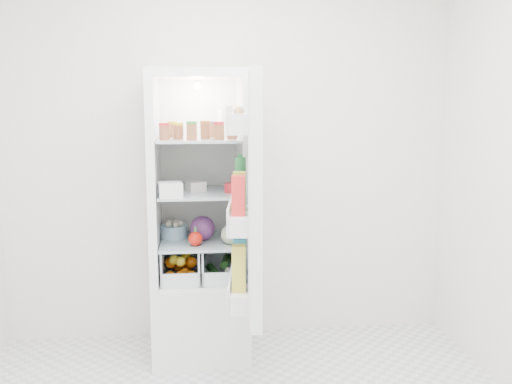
{
  "coord_description": "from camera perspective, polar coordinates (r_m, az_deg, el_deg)",
  "views": [
    {
      "loc": [
        -0.22,
        -2.33,
        1.61
      ],
      "look_at": [
        0.13,
        0.95,
        1.09
      ],
      "focal_mm": 40.0,
      "sensor_mm": 36.0,
      "label": 1
    }
  ],
  "objects": [
    {
      "name": "room_walls",
      "position": [
        2.34,
        -0.68,
        8.59
      ],
      "size": [
        3.02,
        3.02,
        2.61
      ],
      "color": "silver",
      "rests_on": "ground"
    },
    {
      "name": "salad_bag",
      "position": [
        3.49,
        -2.55,
        -4.26
      ],
      "size": [
        0.12,
        0.12,
        0.12
      ],
      "primitive_type": "sphere",
      "color": "#A7BD8E",
      "rests_on": "shelf_low"
    },
    {
      "name": "veg_pile",
      "position": [
        3.67,
        -3.55,
        -7.57
      ],
      "size": [
        0.16,
        0.3,
        0.1
      ],
      "color": "#174718",
      "rests_on": "refrigerator"
    },
    {
      "name": "squeeze_bottle",
      "position": [
        3.67,
        -3.42,
        6.88
      ],
      "size": [
        0.06,
        0.06,
        0.17
      ],
      "primitive_type": "cylinder",
      "rotation": [
        0.0,
        0.0,
        -0.25
      ],
      "color": "white",
      "rests_on": "shelf_top"
    },
    {
      "name": "foil_tray",
      "position": [
        3.65,
        -7.71,
        0.57
      ],
      "size": [
        0.18,
        0.15,
        0.04
      ],
      "primitive_type": "cube",
      "rotation": [
        0.0,
        0.0,
        -0.19
      ],
      "color": "#B6B6BA",
      "rests_on": "shelf_mid"
    },
    {
      "name": "crisper_left",
      "position": [
        3.65,
        -7.5,
        -6.92
      ],
      "size": [
        0.23,
        0.46,
        0.22
      ],
      "primitive_type": null,
      "color": "silver",
      "rests_on": "refrigerator"
    },
    {
      "name": "condiment_jars",
      "position": [
        3.46,
        -5.93,
        6.01
      ],
      "size": [
        0.46,
        0.34,
        0.08
      ],
      "color": "#B21919",
      "rests_on": "shelf_top"
    },
    {
      "name": "shelf_top",
      "position": [
        3.52,
        -5.76,
        5.25
      ],
      "size": [
        0.49,
        0.53,
        0.02
      ],
      "primitive_type": "cube",
      "color": "#A2B5BE",
      "rests_on": "refrigerator"
    },
    {
      "name": "tub_cream",
      "position": [
        3.56,
        -6.06,
        0.56
      ],
      "size": [
        0.14,
        0.14,
        0.06
      ],
      "primitive_type": "cube",
      "rotation": [
        0.0,
        0.0,
        0.39
      ],
      "color": "beige",
      "rests_on": "shelf_mid"
    },
    {
      "name": "shelf_low",
      "position": [
        3.62,
        -5.6,
        -4.91
      ],
      "size": [
        0.49,
        0.53,
        0.01
      ],
      "primitive_type": "cube",
      "color": "#A2B5BE",
      "rests_on": "refrigerator"
    },
    {
      "name": "fridge_door",
      "position": [
        3.0,
        -0.48,
        -0.89
      ],
      "size": [
        0.23,
        0.6,
        1.3
      ],
      "rotation": [
        0.0,
        0.0,
        1.46
      ],
      "color": "white",
      "rests_on": "refrigerator"
    },
    {
      "name": "refrigerator",
      "position": [
        3.7,
        -5.59,
        -5.81
      ],
      "size": [
        0.6,
        0.6,
        1.8
      ],
      "color": "white",
      "rests_on": "ground"
    },
    {
      "name": "tub_white",
      "position": [
        3.36,
        -8.56,
        0.23
      ],
      "size": [
        0.15,
        0.15,
        0.09
      ],
      "primitive_type": "cube",
      "rotation": [
        0.0,
        0.0,
        0.12
      ],
      "color": "white",
      "rests_on": "shelf_mid"
    },
    {
      "name": "shelf_mid",
      "position": [
        3.56,
        -5.67,
        -0.06
      ],
      "size": [
        0.49,
        0.53,
        0.02
      ],
      "primitive_type": "cube",
      "color": "#A2B5BE",
      "rests_on": "refrigerator"
    },
    {
      "name": "bell_pepper",
      "position": [
        3.47,
        -6.07,
        -4.68
      ],
      "size": [
        0.09,
        0.09,
        0.09
      ],
      "primitive_type": "sphere",
      "color": "red",
      "rests_on": "shelf_low"
    },
    {
      "name": "citrus_pile",
      "position": [
        3.64,
        -7.47,
        -7.46
      ],
      "size": [
        0.2,
        0.31,
        0.16
      ],
      "color": "orange",
      "rests_on": "refrigerator"
    },
    {
      "name": "mushroom_bowl",
      "position": [
        3.69,
        -8.19,
        -3.94
      ],
      "size": [
        0.22,
        0.22,
        0.08
      ],
      "primitive_type": "cylinder",
      "rotation": [
        0.0,
        0.0,
        -0.35
      ],
      "color": "#98C4E2",
      "rests_on": "shelf_low"
    },
    {
      "name": "red_cabbage",
      "position": [
        3.59,
        -5.37,
        -3.62
      ],
      "size": [
        0.15,
        0.15,
        0.15
      ],
      "primitive_type": "sphere",
      "color": "#5A1E52",
      "rests_on": "shelf_low"
    },
    {
      "name": "crisper_right",
      "position": [
        3.66,
        -3.63,
        -6.86
      ],
      "size": [
        0.23,
        0.46,
        0.22
      ],
      "primitive_type": null,
      "color": "silver",
      "rests_on": "refrigerator"
    },
    {
      "name": "tin_red",
      "position": [
        3.5,
        -2.48,
        0.43
      ],
      "size": [
        0.11,
        0.11,
        0.06
      ],
      "primitive_type": "cylinder",
      "rotation": [
        0.0,
        0.0,
        -0.28
      ],
      "color": "red",
      "rests_on": "shelf_mid"
    }
  ]
}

